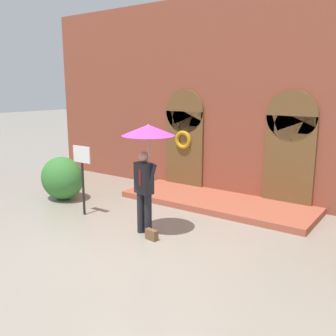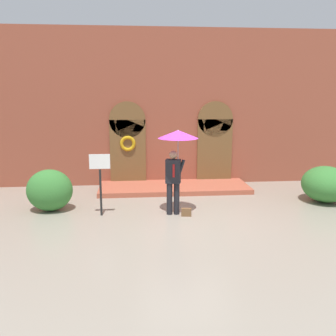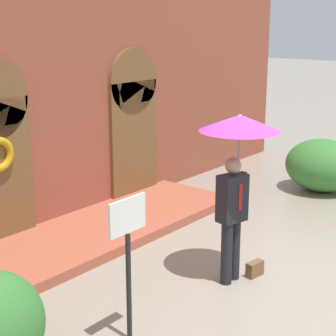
{
  "view_description": "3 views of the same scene",
  "coord_description": "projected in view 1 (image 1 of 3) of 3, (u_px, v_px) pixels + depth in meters",
  "views": [
    {
      "loc": [
        4.52,
        -5.57,
        3.09
      ],
      "look_at": [
        -0.24,
        1.13,
        1.32
      ],
      "focal_mm": 40.0,
      "sensor_mm": 36.0,
      "label": 1
    },
    {
      "loc": [
        -1.37,
        -9.62,
        3.35
      ],
      "look_at": [
        -0.33,
        1.83,
        1.03
      ],
      "focal_mm": 40.0,
      "sensor_mm": 36.0,
      "label": 2
    },
    {
      "loc": [
        -6.52,
        -3.5,
        3.62
      ],
      "look_at": [
        -0.43,
        1.4,
        1.5
      ],
      "focal_mm": 60.0,
      "sensor_mm": 36.0,
      "label": 3
    }
  ],
  "objects": [
    {
      "name": "sign_post",
      "position": [
        82.0,
        169.0,
        9.08
      ],
      "size": [
        0.56,
        0.06,
        1.72
      ],
      "color": "black",
      "rests_on": "ground"
    },
    {
      "name": "ground_plane",
      "position": [
        145.0,
        242.0,
        7.65
      ],
      "size": [
        80.0,
        80.0,
        0.0
      ],
      "primitive_type": "plane",
      "color": "gray"
    },
    {
      "name": "building_facade",
      "position": [
        238.0,
        103.0,
        10.4
      ],
      "size": [
        14.0,
        2.3,
        5.6
      ],
      "color": "brown",
      "rests_on": "ground"
    },
    {
      "name": "person_with_umbrella",
      "position": [
        147.0,
        146.0,
        7.67
      ],
      "size": [
        1.1,
        1.1,
        2.36
      ],
      "color": "black",
      "rests_on": "ground"
    },
    {
      "name": "handbag",
      "position": [
        152.0,
        235.0,
        7.74
      ],
      "size": [
        0.29,
        0.16,
        0.22
      ],
      "primitive_type": "cube",
      "rotation": [
        0.0,
        0.0,
        -0.15
      ],
      "color": "brown",
      "rests_on": "ground"
    },
    {
      "name": "shrub_left",
      "position": [
        62.0,
        178.0,
        10.5
      ],
      "size": [
        1.3,
        1.05,
        1.21
      ],
      "primitive_type": "ellipsoid",
      "color": "#387A33",
      "rests_on": "ground"
    }
  ]
}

